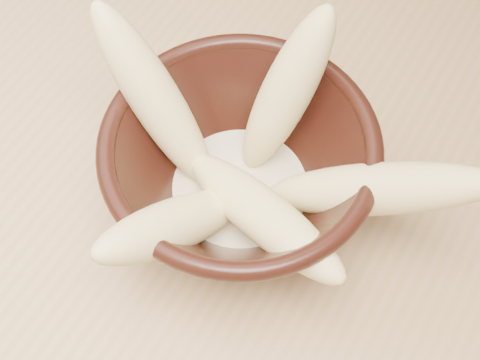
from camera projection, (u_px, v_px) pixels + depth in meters
name	position (u px, v px, depth m)	size (l,w,h in m)	color
table	(206.00, 222.00, 0.64)	(1.20, 0.80, 0.75)	tan
bowl	(240.00, 174.00, 0.50)	(0.20, 0.20, 0.11)	black
milk_puddle	(240.00, 191.00, 0.52)	(0.11, 0.11, 0.02)	beige
banana_upright	(286.00, 93.00, 0.48)	(0.04, 0.04, 0.15)	#F4DB90
banana_left	(155.00, 98.00, 0.48)	(0.04, 0.04, 0.16)	#F4DB90
banana_right	(372.00, 189.00, 0.46)	(0.04, 0.04, 0.18)	#F4DB90
banana_across	(262.00, 215.00, 0.47)	(0.04, 0.04, 0.16)	#F4DB90
banana_front	(175.00, 225.00, 0.46)	(0.04, 0.04, 0.15)	#F4DB90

